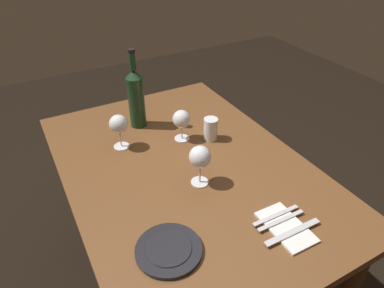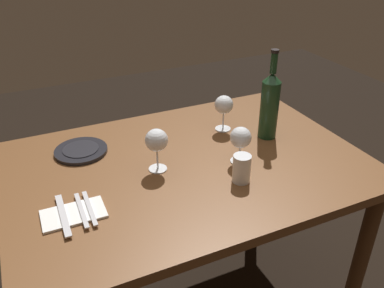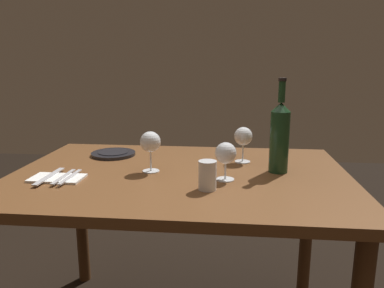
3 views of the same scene
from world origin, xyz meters
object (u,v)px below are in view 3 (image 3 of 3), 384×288
Objects in this scene: water_tumbler at (207,177)px; fork_inner at (63,177)px; wine_glass_right at (150,143)px; folded_napkin at (57,178)px; wine_glass_left at (243,137)px; fork_outer at (70,177)px; table_knife at (49,176)px; wine_glass_centre at (226,154)px; wine_bottle at (280,136)px; dinner_plate at (113,154)px.

water_tumbler reaches higher than fork_inner.
water_tumbler is at bearing 141.20° from wine_glass_right.
wine_glass_left is at bearing -155.71° from folded_napkin.
fork_outer is 0.86× the size of table_knife.
water_tumbler is at bearing 174.32° from folded_napkin.
wine_glass_left reaches higher than fork_inner.
fork_inner is (0.30, 0.13, -0.10)m from wine_glass_right.
wine_glass_centre reaches higher than water_tumbler.
wine_bottle is 1.81× the size of dinner_plate.
wine_bottle reaches higher than fork_inner.
fork_outer and table_knife have the same top height.
wine_glass_right reaches higher than fork_outer.
water_tumbler is 0.56m from folded_napkin.
wine_bottle reaches higher than water_tumbler.
wine_glass_left is 0.71m from fork_outer.
table_knife is at bearing 0.00° from fork_inner.
dinner_plate is at bearing -101.07° from fork_inner.
wine_bottle is at bearing -138.25° from water_tumbler.
wine_glass_right is 0.89× the size of fork_inner.
folded_napkin is (0.32, 0.13, -0.11)m from wine_glass_right.
wine_glass_right is at bearing -159.47° from table_knife.
dinner_plate is 0.95× the size of table_knife.
water_tumbler is 0.55× the size of fork_inner.
fork_inner is 1.00× the size of fork_outer.
dinner_plate is at bearing -5.62° from wine_glass_left.
water_tumbler is 0.51m from fork_outer.
wine_glass_left reaches higher than fork_outer.
fork_inner is 0.05m from table_knife.
water_tumbler is at bearing 70.55° from wine_glass_left.
wine_bottle is at bearing -148.79° from wine_glass_centre.
folded_napkin is at bearing 0.00° from fork_inner.
fork_outer is at bearing 180.00° from folded_napkin.
folded_napkin is (0.82, 0.18, -0.14)m from wine_bottle.
folded_napkin is at bearing 22.26° from wine_glass_right.
wine_glass_left is 0.79m from table_knife.
wine_glass_right is 0.37m from folded_napkin.
water_tumbler is (0.06, 0.11, -0.05)m from wine_glass_centre.
wine_bottle reaches higher than wine_glass_centre.
fork_outer is (0.57, 0.06, -0.09)m from wine_glass_centre.
wine_glass_left is 0.39m from water_tumbler.
wine_glass_right is 0.34m from fork_inner.
wine_glass_centre is 0.57m from fork_outer.
wine_glass_centre is 0.73× the size of folded_napkin.
dinner_plate reaches higher than fork_outer.
folded_napkin is 1.06× the size of fork_outer.
wine_glass_centre is at bearing -117.89° from water_tumbler.
wine_bottle reaches higher than wine_glass_left.
fork_inner reaches higher than folded_napkin.
wine_glass_right reaches higher than dinner_plate.
wine_glass_right is at bearing -38.80° from water_tumbler.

